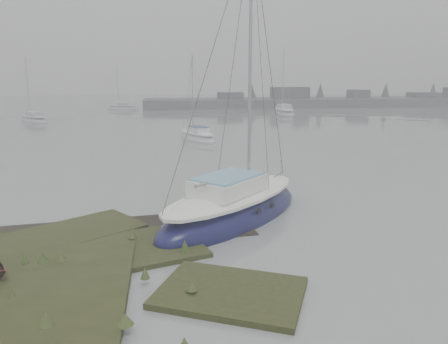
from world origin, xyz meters
TOP-DOWN VIEW (x-y plane):
  - ground at (0.00, 30.00)m, footprint 160.00×160.00m
  - far_shoreline at (26.84, 61.90)m, footprint 60.00×8.00m
  - sailboat_main at (1.49, 5.25)m, footprint 7.49×7.54m
  - sailboat_white at (1.77, 25.65)m, footprint 3.73×5.51m
  - sailboat_far_a at (-15.64, 42.25)m, footprint 4.92×5.46m
  - sailboat_far_b at (15.14, 46.99)m, footprint 2.30×6.69m
  - sailboat_far_c at (-7.06, 59.40)m, footprint 5.39×3.45m

SIDE VIEW (x-z plane):
  - ground at x=0.00m, z-range 0.00..0.00m
  - sailboat_far_c at x=-7.06m, z-range -3.39..3.84m
  - sailboat_white at x=1.77m, z-range -3.49..3.95m
  - sailboat_far_a at x=-15.64m, z-range -3.67..4.16m
  - sailboat_far_b at x=15.14m, z-range -4.40..4.98m
  - sailboat_main at x=1.49m, z-range -5.29..5.99m
  - far_shoreline at x=26.84m, z-range -1.22..2.93m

